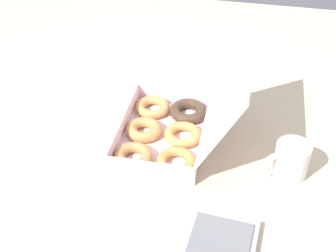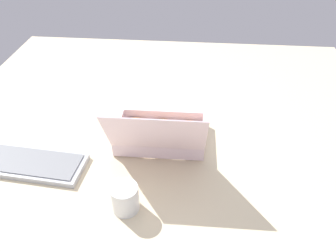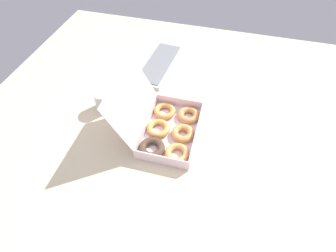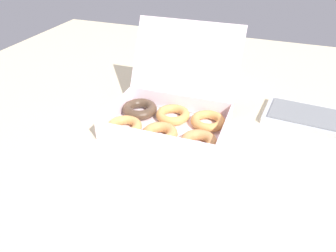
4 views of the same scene
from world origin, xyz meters
The scene contains 4 objects.
ground_plane centered at (0.00, 0.00, -1.00)cm, with size 180.00×180.00×2.00cm, color beige.
donut_box centered at (0.48, 2.38, 3.31)cm, with size 33.81×32.93×24.84cm.
keyboard centered at (44.04, 18.16, 1.06)cm, with size 38.89×17.70×2.20cm.
coffee_mug centered at (8.07, 32.60, 4.55)cm, with size 8.43×11.06×8.88cm.
Camera 4 is at (27.34, -70.76, 49.91)cm, focal length 35.00 mm.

